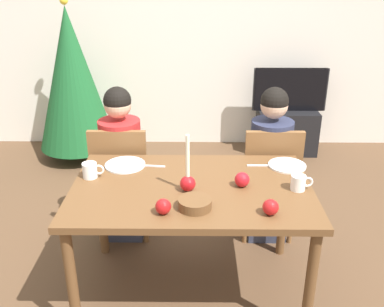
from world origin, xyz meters
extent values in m
plane|color=brown|center=(0.00, 0.00, 0.00)|extent=(7.68, 7.68, 0.00)
cube|color=silver|center=(0.00, 2.60, 1.30)|extent=(6.40, 0.10, 2.60)
cube|color=brown|center=(0.00, 0.00, 0.73)|extent=(1.40, 0.90, 0.04)
cylinder|color=brown|center=(-0.64, -0.39, 0.35)|extent=(0.06, 0.06, 0.71)
cylinder|color=brown|center=(0.64, -0.39, 0.35)|extent=(0.06, 0.06, 0.71)
cylinder|color=brown|center=(-0.64, 0.39, 0.35)|extent=(0.06, 0.06, 0.71)
cylinder|color=brown|center=(0.64, 0.39, 0.35)|extent=(0.06, 0.06, 0.71)
cube|color=brown|center=(-0.52, 0.69, 0.43)|extent=(0.40, 0.40, 0.04)
cube|color=brown|center=(-0.52, 0.51, 0.68)|extent=(0.40, 0.04, 0.45)
cylinder|color=brown|center=(-0.35, 0.86, 0.21)|extent=(0.04, 0.04, 0.41)
cylinder|color=brown|center=(-0.69, 0.86, 0.21)|extent=(0.04, 0.04, 0.41)
cylinder|color=brown|center=(-0.35, 0.52, 0.21)|extent=(0.04, 0.04, 0.41)
cylinder|color=brown|center=(-0.69, 0.52, 0.21)|extent=(0.04, 0.04, 0.41)
cube|color=brown|center=(0.56, 0.69, 0.43)|extent=(0.40, 0.40, 0.04)
cube|color=brown|center=(0.56, 0.51, 0.68)|extent=(0.40, 0.04, 0.45)
cylinder|color=brown|center=(0.73, 0.86, 0.21)|extent=(0.04, 0.04, 0.41)
cylinder|color=brown|center=(0.39, 0.86, 0.21)|extent=(0.04, 0.04, 0.41)
cylinder|color=brown|center=(0.73, 0.52, 0.21)|extent=(0.04, 0.04, 0.41)
cylinder|color=brown|center=(0.39, 0.52, 0.21)|extent=(0.04, 0.04, 0.41)
cube|color=#33384C|center=(-0.52, 0.64, 0.23)|extent=(0.28, 0.28, 0.45)
cylinder|color=#AD2323|center=(-0.52, 0.64, 0.69)|extent=(0.30, 0.30, 0.48)
sphere|color=tan|center=(-0.52, 0.64, 1.04)|extent=(0.19, 0.19, 0.19)
sphere|color=black|center=(-0.52, 0.64, 1.07)|extent=(0.19, 0.19, 0.19)
cube|color=#33384C|center=(0.56, 0.64, 0.23)|extent=(0.28, 0.28, 0.45)
cylinder|color=#282D47|center=(0.56, 0.64, 0.69)|extent=(0.30, 0.30, 0.48)
sphere|color=tan|center=(0.56, 0.64, 1.04)|extent=(0.19, 0.19, 0.19)
sphere|color=black|center=(0.56, 0.64, 1.07)|extent=(0.19, 0.19, 0.19)
cube|color=black|center=(1.03, 2.30, 0.24)|extent=(0.64, 0.40, 0.48)
cube|color=black|center=(1.03, 2.30, 0.71)|extent=(0.79, 0.04, 0.46)
cube|color=black|center=(1.03, 2.30, 0.71)|extent=(0.76, 0.05, 0.46)
cylinder|color=brown|center=(-1.25, 2.12, 0.07)|extent=(0.08, 0.08, 0.14)
cone|color=#195628|center=(-1.25, 2.12, 0.86)|extent=(0.81, 0.81, 1.44)
sphere|color=yellow|center=(-1.25, 2.12, 1.62)|extent=(0.08, 0.08, 0.08)
sphere|color=red|center=(-0.02, -0.06, 0.80)|extent=(0.09, 0.09, 0.09)
cylinder|color=#EFE5C6|center=(-0.02, -0.06, 0.96)|extent=(0.02, 0.02, 0.25)
cylinder|color=silver|center=(-0.43, 0.27, 0.76)|extent=(0.26, 0.26, 0.01)
cylinder|color=white|center=(0.61, 0.28, 0.76)|extent=(0.24, 0.24, 0.01)
cylinder|color=white|center=(-0.62, 0.11, 0.80)|extent=(0.09, 0.09, 0.09)
torus|color=white|center=(-0.56, 0.11, 0.80)|extent=(0.06, 0.01, 0.06)
cylinder|color=white|center=(0.61, -0.04, 0.79)|extent=(0.08, 0.08, 0.09)
torus|color=white|center=(0.66, -0.04, 0.80)|extent=(0.06, 0.01, 0.06)
cube|color=silver|center=(-0.26, 0.26, 0.75)|extent=(0.18, 0.03, 0.01)
cube|color=silver|center=(0.44, 0.28, 0.75)|extent=(0.18, 0.01, 0.01)
cylinder|color=brown|center=(0.02, -0.25, 0.78)|extent=(0.18, 0.18, 0.05)
sphere|color=red|center=(0.29, 0.00, 0.79)|extent=(0.09, 0.09, 0.09)
sphere|color=#B01517|center=(-0.14, -0.31, 0.79)|extent=(0.08, 0.08, 0.08)
sphere|color=#B01618|center=(0.41, -0.31, 0.79)|extent=(0.09, 0.09, 0.09)
camera|label=1|loc=(0.03, -2.24, 1.93)|focal=40.58mm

